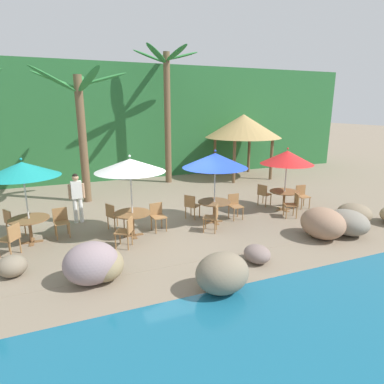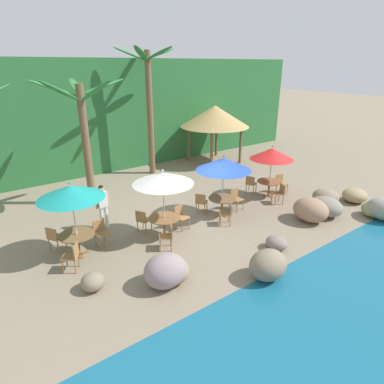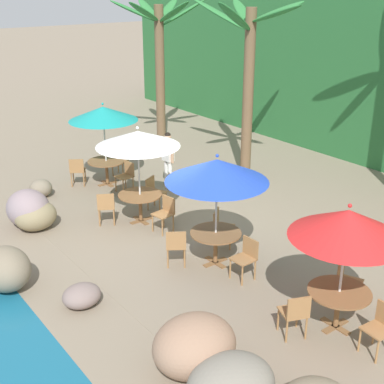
% 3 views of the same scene
% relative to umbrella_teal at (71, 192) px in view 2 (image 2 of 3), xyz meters
% --- Properties ---
extents(ground_plane, '(120.00, 120.00, 0.00)m').
position_rel_umbrella_teal_xyz_m(ground_plane, '(4.20, -0.29, -2.16)').
color(ground_plane, gray).
extents(terrace_deck, '(18.00, 5.20, 0.01)m').
position_rel_umbrella_teal_xyz_m(terrace_deck, '(4.20, -0.29, -2.16)').
color(terrace_deck, gray).
rests_on(terrace_deck, ground).
extents(foliage_backdrop, '(28.00, 2.40, 6.00)m').
position_rel_umbrella_teal_xyz_m(foliage_backdrop, '(4.20, 8.71, 0.84)').
color(foliage_backdrop, '#286633').
rests_on(foliage_backdrop, ground).
extents(rock_seawall, '(16.48, 3.48, 0.95)m').
position_rel_umbrella_teal_xyz_m(rock_seawall, '(6.28, -3.26, -1.77)').
color(rock_seawall, '#9B8560').
rests_on(rock_seawall, ground).
extents(umbrella_teal, '(1.99, 1.99, 2.48)m').
position_rel_umbrella_teal_xyz_m(umbrella_teal, '(0.00, 0.00, 0.00)').
color(umbrella_teal, silver).
rests_on(umbrella_teal, ground).
extents(dining_table_teal, '(1.10, 1.10, 0.74)m').
position_rel_umbrella_teal_xyz_m(dining_table_teal, '(0.00, 0.00, -1.55)').
color(dining_table_teal, brown).
rests_on(dining_table_teal, ground).
extents(chair_teal_seaward, '(0.47, 0.48, 0.87)m').
position_rel_umbrella_teal_xyz_m(chair_teal_seaward, '(0.83, 0.19, -1.65)').
color(chair_teal_seaward, '#9E7042').
rests_on(chair_teal_seaward, ground).
extents(chair_teal_inland, '(0.59, 0.58, 0.87)m').
position_rel_umbrella_teal_xyz_m(chair_teal_inland, '(-0.53, 0.67, -1.65)').
color(chair_teal_inland, '#9E7042').
rests_on(chair_teal_inland, ground).
extents(chair_teal_left, '(0.59, 0.59, 0.87)m').
position_rel_umbrella_teal_xyz_m(chair_teal_left, '(-0.39, -0.76, -1.65)').
color(chair_teal_left, '#9E7042').
rests_on(chair_teal_left, ground).
extents(umbrella_white, '(2.05, 2.05, 2.49)m').
position_rel_umbrella_teal_xyz_m(umbrella_white, '(2.84, -0.59, 0.02)').
color(umbrella_white, silver).
rests_on(umbrella_white, ground).
extents(dining_table_white, '(1.10, 1.10, 0.74)m').
position_rel_umbrella_teal_xyz_m(dining_table_white, '(2.84, -0.59, -1.55)').
color(dining_table_white, brown).
rests_on(dining_table_white, ground).
extents(chair_white_seaward, '(0.47, 0.48, 0.87)m').
position_rel_umbrella_teal_xyz_m(chair_white_seaward, '(3.67, -0.39, -1.65)').
color(chair_white_seaward, '#9E7042').
rests_on(chair_white_seaward, ground).
extents(chair_white_inland, '(0.57, 0.57, 0.87)m').
position_rel_umbrella_teal_xyz_m(chair_white_inland, '(2.37, 0.12, -1.65)').
color(chair_white_inland, '#9E7042').
rests_on(chair_white_inland, ground).
extents(chair_white_left, '(0.58, 0.58, 0.87)m').
position_rel_umbrella_teal_xyz_m(chair_white_left, '(2.50, -1.37, -1.65)').
color(chair_white_left, '#9E7042').
rests_on(chair_white_left, ground).
extents(umbrella_blue, '(2.14, 2.14, 2.48)m').
position_rel_umbrella_teal_xyz_m(umbrella_blue, '(5.64, -0.44, -0.03)').
color(umbrella_blue, silver).
rests_on(umbrella_blue, ground).
extents(dining_table_blue, '(1.10, 1.10, 0.74)m').
position_rel_umbrella_teal_xyz_m(dining_table_blue, '(5.64, -0.44, -1.55)').
color(dining_table_blue, brown).
rests_on(dining_table_blue, ground).
extents(chair_blue_seaward, '(0.43, 0.44, 0.87)m').
position_rel_umbrella_teal_xyz_m(chair_blue_seaward, '(6.49, -0.32, -1.65)').
color(chair_blue_seaward, '#9E7042').
rests_on(chair_blue_seaward, ground).
extents(chair_blue_inland, '(0.59, 0.59, 0.87)m').
position_rel_umbrella_teal_xyz_m(chair_blue_inland, '(5.06, 0.19, -1.65)').
color(chair_blue_inland, '#9E7042').
rests_on(chair_blue_inland, ground).
extents(chair_blue_left, '(0.59, 0.59, 0.87)m').
position_rel_umbrella_teal_xyz_m(chair_blue_left, '(5.24, -1.19, -1.65)').
color(chair_blue_left, '#9E7042').
rests_on(chair_blue_left, ground).
extents(umbrella_red, '(1.94, 1.94, 2.38)m').
position_rel_umbrella_teal_xyz_m(umbrella_red, '(8.69, -0.18, -0.14)').
color(umbrella_red, silver).
rests_on(umbrella_red, ground).
extents(dining_table_red, '(1.10, 1.10, 0.74)m').
position_rel_umbrella_teal_xyz_m(dining_table_red, '(8.69, -0.18, -1.55)').
color(dining_table_red, brown).
rests_on(dining_table_red, ground).
extents(chair_red_seaward, '(0.45, 0.46, 0.87)m').
position_rel_umbrella_teal_xyz_m(chair_red_seaward, '(9.55, -0.16, -1.65)').
color(chair_red_seaward, '#9E7042').
rests_on(chair_red_seaward, ground).
extents(chair_red_inland, '(0.56, 0.55, 0.87)m').
position_rel_umbrella_teal_xyz_m(chair_red_inland, '(8.27, 0.56, -1.65)').
color(chair_red_inland, '#9E7042').
rests_on(chair_red_inland, ground).
extents(chair_red_left, '(0.55, 0.55, 0.87)m').
position_rel_umbrella_teal_xyz_m(chair_red_left, '(8.45, -1.00, -1.65)').
color(chair_red_left, '#9E7042').
rests_on(chair_red_left, ground).
extents(palm_tree_second, '(3.65, 3.70, 5.25)m').
position_rel_umbrella_teal_xyz_m(palm_tree_second, '(1.84, 3.87, 1.38)').
color(palm_tree_second, brown).
rests_on(palm_tree_second, ground).
extents(palm_tree_third, '(3.25, 3.40, 6.55)m').
position_rel_umbrella_teal_xyz_m(palm_tree_third, '(6.11, 6.02, 2.12)').
color(palm_tree_third, brown).
rests_on(palm_tree_third, ground).
extents(palapa_hut, '(4.12, 4.12, 3.43)m').
position_rel_umbrella_teal_xyz_m(palapa_hut, '(10.31, 5.71, 0.64)').
color(palapa_hut, brown).
rests_on(palapa_hut, ground).
extents(waiter_in_white, '(0.52, 0.23, 1.70)m').
position_rel_umbrella_teal_xyz_m(waiter_in_white, '(1.38, 1.27, -1.17)').
color(waiter_in_white, white).
rests_on(waiter_in_white, ground).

